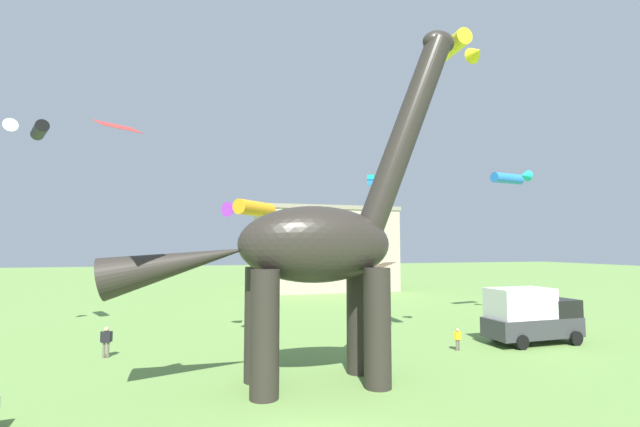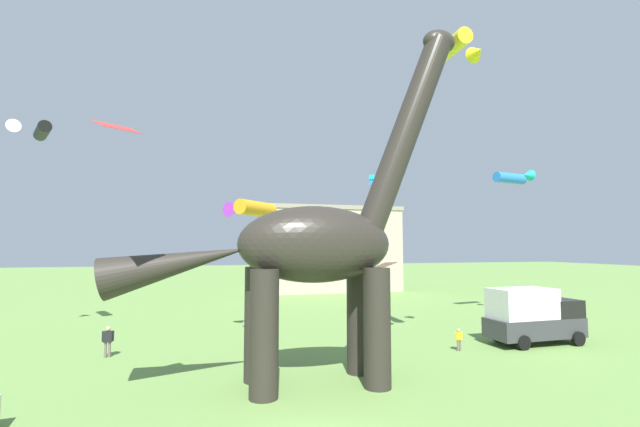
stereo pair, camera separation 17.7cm
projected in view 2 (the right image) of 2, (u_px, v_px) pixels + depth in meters
The scene contains 12 objects.
dinosaur_sculpture at pixel (314, 244), 17.81m from camera, with size 15.08×3.20×15.77m.
parked_box_truck at pixel (532, 315), 24.71m from camera, with size 5.66×2.38×3.20m.
person_far_spectator at pixel (459, 337), 23.05m from camera, with size 0.44×0.19×1.18m.
person_photographer at pixel (108, 339), 21.71m from camera, with size 0.58×0.26×1.55m.
kite_drifting at pixel (36, 130), 26.41m from camera, with size 2.75×2.78×0.80m.
kite_far_right at pixel (117, 127), 13.13m from camera, with size 1.46×1.37×0.35m.
kite_mid_right at pixel (373, 180), 35.37m from camera, with size 0.82×0.82×0.85m.
kite_high_left at pixel (251, 209), 25.91m from camera, with size 3.33×3.27×0.94m.
kite_near_low at pixel (513, 178), 34.33m from camera, with size 3.08×2.79×0.88m.
kite_near_high at pixel (384, 265), 26.78m from camera, with size 1.87×1.74×1.95m.
kite_trailing at pixel (455, 50), 22.02m from camera, with size 2.55×3.01×0.88m.
background_building_block at pixel (325, 249), 57.09m from camera, with size 17.32×11.85×10.65m.
Camera 2 is at (-3.17, -11.43, 5.61)m, focal length 24.01 mm.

